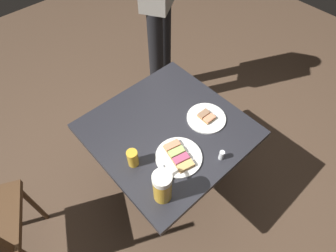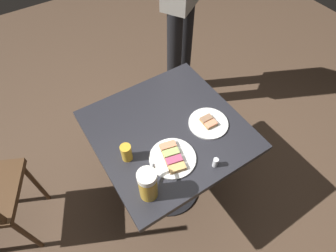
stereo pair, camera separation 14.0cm
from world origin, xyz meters
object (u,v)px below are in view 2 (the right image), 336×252
beer_mug (148,184)px  beer_glass_small (126,153)px  plate_far (208,123)px  salt_shaker (215,162)px  plate_near (173,158)px

beer_mug → beer_glass_small: beer_mug is taller
plate_far → beer_mug: bearing=109.8°
beer_glass_small → plate_far: bearing=-95.8°
plate_far → beer_mug: beer_mug is taller
plate_far → salt_shaker: bearing=149.4°
plate_near → beer_glass_small: bearing=56.1°
beer_mug → beer_glass_small: 0.21m
beer_mug → beer_glass_small: size_ratio=1.92×
plate_near → beer_mug: beer_mug is taller
plate_near → beer_mug: bearing=116.2°
beer_glass_small → salt_shaker: bearing=-128.4°
beer_mug → beer_glass_small: bearing=-0.3°
plate_far → beer_glass_small: (0.05, 0.45, 0.04)m
plate_far → salt_shaker: salt_shaker is taller
beer_mug → beer_glass_small: (0.21, -0.00, -0.04)m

